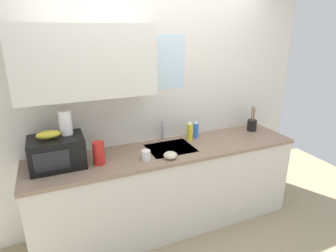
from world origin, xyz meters
The scene contains 12 objects.
kitchen_wall_assembly centered at (-0.15, 0.31, 1.37)m, with size 3.51×0.42×2.50m.
counter_unit centered at (0.00, 0.00, 0.46)m, with size 2.74×0.63×0.90m.
sink_faucet centered at (0.04, 0.24, 1.02)m, with size 0.03×0.03×0.23m, color #B2B5BA.
microwave centered at (-1.03, 0.05, 1.04)m, with size 0.46×0.35×0.27m.
banana_bunch centered at (-1.08, 0.05, 1.20)m, with size 0.20×0.11×0.07m, color gold.
paper_towel_roll centered at (-0.93, 0.10, 1.28)m, with size 0.11×0.11×0.22m, color white.
dish_soap_bottle_yellow centered at (0.32, 0.14, 1.00)m, with size 0.06×0.06×0.22m.
dish_soap_bottle_blue centered at (0.41, 0.18, 0.99)m, with size 0.06×0.06×0.20m.
cereal_canister centered at (-0.69, -0.05, 1.01)m, with size 0.10×0.10×0.21m, color red.
mug_white centered at (-0.28, -0.14, 0.95)m, with size 0.08×0.08×0.10m, color white.
utensil_crock centered at (1.13, 0.12, 0.97)m, with size 0.11×0.11×0.30m.
small_bowl centered at (-0.06, -0.20, 0.93)m, with size 0.13×0.13×0.07m, color beige.
Camera 1 is at (-1.04, -2.43, 2.07)m, focal length 30.60 mm.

